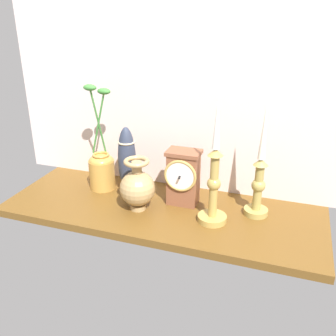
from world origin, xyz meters
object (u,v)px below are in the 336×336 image
object	(u,v)px
mantel_clock	(183,177)
brass_vase_bulbous	(137,187)
candlestick_tall_left	(259,179)
candlestick_tall_center	(214,183)
brass_vase_jar	(102,167)
tall_ceramic_vase	(127,160)

from	to	relation	value
mantel_clock	brass_vase_bulbous	xyz separation A→B (cm)	(-12.20, -8.06, -1.72)
candlestick_tall_left	candlestick_tall_center	bearing A→B (deg)	-144.98
candlestick_tall_left	brass_vase_bulbous	bearing A→B (deg)	-166.30
brass_vase_bulbous	brass_vase_jar	distance (cm)	20.00
candlestick_tall_center	brass_vase_jar	world-z (taller)	candlestick_tall_center
mantel_clock	tall_ceramic_vase	xyz separation A→B (cm)	(-20.04, 1.91, 2.37)
candlestick_tall_center	mantel_clock	bearing A→B (deg)	146.10
mantel_clock	candlestick_tall_center	world-z (taller)	candlestick_tall_center
candlestick_tall_center	tall_ceramic_vase	distance (cm)	32.89
candlestick_tall_center	brass_vase_bulbous	world-z (taller)	candlestick_tall_center
brass_vase_bulbous	brass_vase_jar	bearing A→B (deg)	150.77
mantel_clock	brass_vase_jar	xyz separation A→B (cm)	(-29.64, 1.70, -1.24)
mantel_clock	candlestick_tall_left	size ratio (longest dim) A/B	0.51
brass_vase_jar	tall_ceramic_vase	size ratio (longest dim) A/B	1.58
candlestick_tall_center	tall_ceramic_vase	size ratio (longest dim) A/B	1.66
candlestick_tall_center	tall_ceramic_vase	xyz separation A→B (cm)	(-31.46, 9.59, -0.68)
brass_vase_bulbous	brass_vase_jar	size ratio (longest dim) A/B	0.46
mantel_clock	brass_vase_bulbous	bearing A→B (deg)	-146.54
candlestick_tall_left	brass_vase_jar	xyz separation A→B (cm)	(-52.82, 1.14, -3.65)
mantel_clock	brass_vase_jar	world-z (taller)	brass_vase_jar
candlestick_tall_left	candlestick_tall_center	distance (cm)	14.37
candlestick_tall_center	tall_ceramic_vase	world-z (taller)	candlestick_tall_center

